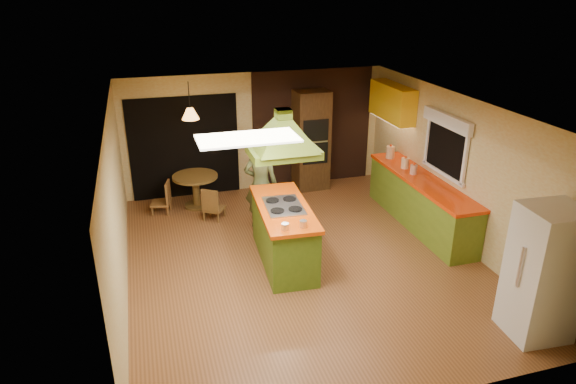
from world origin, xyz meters
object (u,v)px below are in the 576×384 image
object	(u,v)px
man	(261,185)
canister_large	(390,152)
kitchen_island	(284,233)
wall_oven	(311,140)
refrigerator	(544,273)
dining_table	(196,185)

from	to	relation	value
man	canister_large	world-z (taller)	man
kitchen_island	man	distance (m)	1.36
wall_oven	refrigerator	bearing A→B (deg)	-80.03
wall_oven	man	bearing A→B (deg)	-134.90
kitchen_island	canister_large	xyz separation A→B (m)	(2.71, 1.75, 0.55)
wall_oven	canister_large	world-z (taller)	wall_oven
refrigerator	canister_large	xyz separation A→B (m)	(0.12, 4.40, 0.16)
canister_large	dining_table	bearing A→B (deg)	168.29
dining_table	canister_large	size ratio (longest dim) A/B	3.65
man	wall_oven	bearing A→B (deg)	-111.16
wall_oven	canister_large	distance (m)	1.72
wall_oven	dining_table	world-z (taller)	wall_oven
wall_oven	dining_table	xyz separation A→B (m)	(-2.52, -0.37, -0.59)
kitchen_island	wall_oven	size ratio (longest dim) A/B	0.94
man	canister_large	xyz separation A→B (m)	(2.76, 0.43, 0.22)
man	kitchen_island	bearing A→B (deg)	114.10
kitchen_island	man	size ratio (longest dim) A/B	1.20
kitchen_island	refrigerator	distance (m)	3.73
dining_table	man	bearing A→B (deg)	-49.50
dining_table	refrigerator	bearing A→B (deg)	-54.68
kitchen_island	canister_large	world-z (taller)	canister_large
refrigerator	canister_large	distance (m)	4.41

